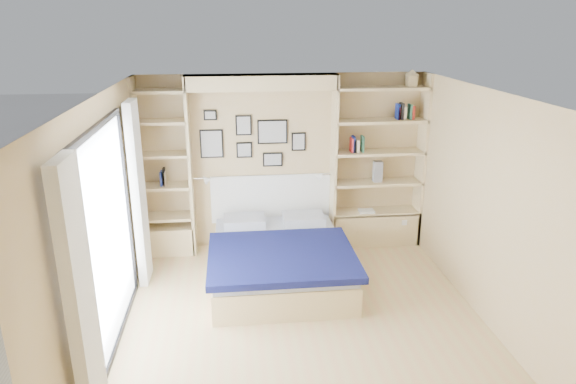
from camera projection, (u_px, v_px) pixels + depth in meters
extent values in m
plane|color=tan|center=(304.00, 326.00, 5.62)|extent=(4.50, 4.50, 0.00)
plane|color=tan|center=(283.00, 162.00, 7.35)|extent=(4.00, 0.00, 4.00)
plane|color=tan|center=(358.00, 356.00, 3.11)|extent=(4.00, 0.00, 4.00)
plane|color=tan|center=(103.00, 228.00, 5.02)|extent=(0.00, 4.50, 4.50)
plane|color=tan|center=(492.00, 212.00, 5.44)|extent=(0.00, 4.50, 4.50)
plane|color=white|center=(307.00, 96.00, 4.83)|extent=(4.50, 4.50, 0.00)
cube|color=#D2B780|center=(190.00, 168.00, 7.05)|extent=(0.04, 0.35, 2.50)
cube|color=#D2B780|center=(333.00, 164.00, 7.25)|extent=(0.04, 0.35, 2.50)
cube|color=#D2B780|center=(262.00, 82.00, 6.78)|extent=(2.00, 0.35, 0.20)
cube|color=#D2B780|center=(421.00, 161.00, 7.39)|extent=(0.04, 0.35, 2.50)
cube|color=#D2B780|center=(140.00, 170.00, 6.98)|extent=(0.04, 0.35, 2.50)
cube|color=#D2B780|center=(374.00, 227.00, 7.64)|extent=(1.30, 0.35, 0.50)
cube|color=#D2B780|center=(170.00, 239.00, 7.34)|extent=(0.70, 0.35, 0.40)
cube|color=black|center=(94.00, 129.00, 4.71)|extent=(0.04, 2.08, 0.06)
cube|color=black|center=(119.00, 335.00, 5.41)|extent=(0.04, 2.08, 0.06)
cube|color=black|center=(80.00, 294.00, 4.11)|extent=(0.04, 0.06, 2.20)
cube|color=black|center=(127.00, 207.00, 6.03)|extent=(0.04, 0.06, 2.20)
cube|color=silver|center=(107.00, 240.00, 5.06)|extent=(0.01, 2.00, 2.20)
cube|color=white|center=(81.00, 306.00, 3.84)|extent=(0.10, 0.45, 2.30)
cube|color=white|center=(139.00, 195.00, 6.29)|extent=(0.10, 0.45, 2.30)
cube|color=#D2B780|center=(375.00, 212.00, 7.56)|extent=(1.30, 0.35, 0.04)
cube|color=#D2B780|center=(377.00, 183.00, 7.42)|extent=(1.30, 0.35, 0.04)
cube|color=#D2B780|center=(379.00, 152.00, 7.27)|extent=(1.30, 0.35, 0.04)
cube|color=#D2B780|center=(381.00, 121.00, 7.13)|extent=(1.30, 0.35, 0.04)
cube|color=#D2B780|center=(383.00, 88.00, 6.99)|extent=(1.30, 0.35, 0.04)
cube|color=#D2B780|center=(168.00, 217.00, 7.23)|extent=(0.70, 0.35, 0.04)
cube|color=#D2B780|center=(166.00, 186.00, 7.09)|extent=(0.70, 0.35, 0.04)
cube|color=#D2B780|center=(163.00, 155.00, 6.95)|extent=(0.70, 0.35, 0.04)
cube|color=#D2B780|center=(161.00, 122.00, 6.80)|extent=(0.70, 0.35, 0.04)
cube|color=#D2B780|center=(158.00, 91.00, 6.68)|extent=(0.70, 0.35, 0.04)
cube|color=#D2B780|center=(279.00, 266.00, 6.60)|extent=(1.66, 2.08, 0.36)
cube|color=#AFB3BF|center=(279.00, 249.00, 6.52)|extent=(1.62, 2.04, 0.10)
cube|color=#0E1241|center=(282.00, 256.00, 6.17)|extent=(1.76, 1.45, 0.08)
cube|color=#AFB3BF|center=(244.00, 221.00, 7.14)|extent=(0.57, 0.42, 0.12)
cube|color=#AFB3BF|center=(304.00, 219.00, 7.23)|extent=(0.57, 0.42, 0.12)
cube|color=white|center=(272.00, 198.00, 7.47)|extent=(1.76, 0.04, 0.70)
cube|color=black|center=(212.00, 144.00, 7.12)|extent=(0.32, 0.02, 0.40)
cube|color=gray|center=(212.00, 144.00, 7.11)|extent=(0.28, 0.01, 0.36)
cube|color=black|center=(244.00, 125.00, 7.09)|extent=(0.22, 0.02, 0.28)
cube|color=gray|center=(244.00, 125.00, 7.08)|extent=(0.18, 0.01, 0.24)
cube|color=black|center=(244.00, 150.00, 7.20)|extent=(0.22, 0.02, 0.22)
cube|color=gray|center=(244.00, 150.00, 7.19)|extent=(0.18, 0.01, 0.18)
cube|color=black|center=(272.00, 132.00, 7.16)|extent=(0.42, 0.02, 0.34)
cube|color=gray|center=(273.00, 132.00, 7.15)|extent=(0.38, 0.01, 0.30)
cube|color=black|center=(273.00, 159.00, 7.29)|extent=(0.28, 0.02, 0.20)
cube|color=gray|center=(273.00, 160.00, 7.28)|extent=(0.24, 0.01, 0.16)
cube|color=black|center=(299.00, 142.00, 7.25)|extent=(0.20, 0.02, 0.26)
cube|color=gray|center=(299.00, 142.00, 7.24)|extent=(0.16, 0.01, 0.22)
cube|color=black|center=(210.00, 115.00, 7.00)|extent=(0.18, 0.02, 0.14)
cube|color=gray|center=(210.00, 115.00, 6.99)|extent=(0.14, 0.01, 0.10)
cylinder|color=silver|center=(201.00, 178.00, 7.03)|extent=(0.20, 0.02, 0.02)
cone|color=white|center=(208.00, 180.00, 7.05)|extent=(0.13, 0.12, 0.15)
cylinder|color=silver|center=(324.00, 174.00, 7.21)|extent=(0.20, 0.02, 0.02)
cone|color=white|center=(317.00, 176.00, 7.21)|extent=(0.13, 0.12, 0.15)
cube|color=#A51E1E|center=(351.00, 145.00, 7.19)|extent=(0.02, 0.15, 0.20)
cube|color=navy|center=(353.00, 144.00, 7.19)|extent=(0.03, 0.15, 0.22)
cube|color=black|center=(354.00, 146.00, 7.20)|extent=(0.03, 0.15, 0.18)
cube|color=#BFB28C|center=(357.00, 146.00, 7.20)|extent=(0.04, 0.15, 0.17)
cube|color=#26593F|center=(362.00, 144.00, 7.20)|extent=(0.03, 0.15, 0.22)
cube|color=#A51E1E|center=(398.00, 113.00, 7.12)|extent=(0.02, 0.15, 0.18)
cube|color=navy|center=(398.00, 111.00, 7.11)|extent=(0.03, 0.15, 0.22)
cube|color=black|center=(401.00, 111.00, 7.11)|extent=(0.03, 0.15, 0.23)
cube|color=#BFB28C|center=(404.00, 113.00, 7.13)|extent=(0.04, 0.15, 0.18)
cube|color=#26593F|center=(410.00, 112.00, 7.13)|extent=(0.03, 0.15, 0.21)
cube|color=maroon|center=(412.00, 112.00, 7.14)|extent=(0.03, 0.15, 0.19)
cube|color=navy|center=(161.00, 178.00, 7.04)|extent=(0.02, 0.15, 0.20)
cube|color=black|center=(164.00, 177.00, 7.04)|extent=(0.03, 0.15, 0.24)
cube|color=#BCA38E|center=(164.00, 178.00, 7.05)|extent=(0.03, 0.15, 0.19)
cube|color=#D2B780|center=(411.00, 81.00, 6.99)|extent=(0.13, 0.13, 0.15)
cone|color=#D2B780|center=(412.00, 72.00, 6.96)|extent=(0.20, 0.20, 0.08)
cube|color=slate|center=(378.00, 171.00, 7.36)|extent=(0.12, 0.12, 0.30)
cube|color=white|center=(366.00, 211.00, 7.48)|extent=(0.22, 0.16, 0.03)
cylinder|color=tan|center=(5.00, 296.00, 5.82)|extent=(0.08, 0.14, 0.42)
cylinder|color=tan|center=(50.00, 286.00, 6.02)|extent=(0.08, 0.14, 0.42)
cylinder|color=tan|center=(5.00, 266.00, 6.28)|extent=(0.15, 0.33, 0.68)
cylinder|color=tan|center=(46.00, 259.00, 6.48)|extent=(0.15, 0.33, 0.68)
cube|color=#3D45AE|center=(27.00, 277.00, 6.08)|extent=(0.65, 0.71, 0.15)
cube|color=#3D45AE|center=(23.00, 246.00, 6.34)|extent=(0.53, 0.38, 0.56)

